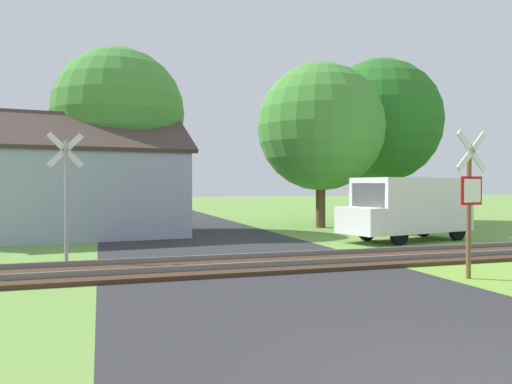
% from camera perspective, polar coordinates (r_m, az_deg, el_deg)
% --- Properties ---
extents(road_asphalt, '(7.04, 80.00, 0.01)m').
position_cam_1_polar(road_asphalt, '(7.04, 13.26, -15.57)').
color(road_asphalt, '#2D2D30').
rests_on(road_asphalt, ground).
extents(rail_track, '(60.00, 2.60, 0.22)m').
position_cam_1_polar(rail_track, '(12.25, -0.84, -8.25)').
color(rail_track, '#422D1E').
rests_on(rail_track, ground).
extents(stop_sign_near, '(0.87, 0.20, 3.13)m').
position_cam_1_polar(stop_sign_near, '(11.42, 23.27, -0.35)').
color(stop_sign_near, brown).
rests_on(stop_sign_near, ground).
extents(crossing_sign_far, '(0.86, 0.22, 3.28)m').
position_cam_1_polar(crossing_sign_far, '(13.14, -20.90, 0.37)').
color(crossing_sign_far, '#9E9EA5').
rests_on(crossing_sign_far, ground).
extents(house, '(9.03, 6.22, 4.78)m').
position_cam_1_polar(house, '(20.46, -20.26, 0.21)').
color(house, '#99A3B7').
rests_on(house, ground).
extents(tree_right, '(5.92, 5.92, 7.65)m').
position_cam_1_polar(tree_right, '(23.59, 7.41, 7.36)').
color(tree_right, '#513823').
rests_on(tree_right, ground).
extents(tree_center, '(5.58, 5.58, 7.81)m').
position_cam_1_polar(tree_center, '(22.31, -15.42, 8.57)').
color(tree_center, '#513823').
rests_on(tree_center, ground).
extents(tree_far, '(6.53, 6.53, 8.64)m').
position_cam_1_polar(tree_far, '(27.51, 13.99, 7.84)').
color(tree_far, '#513823').
rests_on(tree_far, ground).
extents(mail_truck, '(5.18, 2.84, 2.24)m').
position_cam_1_polar(mail_truck, '(18.53, 17.06, -1.54)').
color(mail_truck, white).
rests_on(mail_truck, ground).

